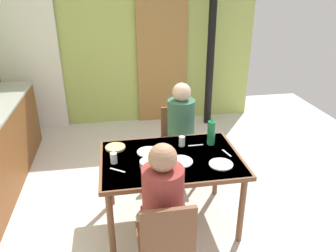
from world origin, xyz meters
name	(u,v)px	position (x,y,z in m)	size (l,w,h in m)	color
ground_plane	(146,224)	(0.00, 0.00, 0.00)	(7.02, 7.02, 0.00)	silver
wall_back	(125,43)	(0.00, 2.70, 1.29)	(4.16, 0.10, 2.59)	#A7B95C
door_wooden	(162,61)	(0.57, 2.62, 1.00)	(0.80, 0.05, 2.00)	olive
stove_pipe_column	(211,45)	(1.29, 2.35, 1.29)	(0.12, 0.12, 2.59)	black
curtain_panel	(29,61)	(-1.45, 2.60, 1.09)	(0.90, 0.03, 2.17)	white
dining_table	(171,165)	(0.25, 0.02, 0.65)	(1.28, 0.88, 0.73)	brown
chair_near_diner	(166,242)	(0.07, -0.78, 0.50)	(0.40, 0.40, 0.87)	brown
chair_far_diner	(179,139)	(0.48, 0.81, 0.50)	(0.40, 0.40, 0.87)	brown
person_near_diner	(163,198)	(0.07, -0.64, 0.78)	(0.30, 0.37, 0.77)	maroon
person_far_diner	(181,122)	(0.48, 0.67, 0.78)	(0.30, 0.37, 0.77)	#416F46
water_bottle_green_near	(211,132)	(0.68, 0.22, 0.86)	(0.08, 0.08, 0.28)	#207845
serving_bowl_center	(149,164)	(0.04, -0.11, 0.75)	(0.17, 0.17, 0.06)	beige
dinner_plate_near_left	(221,164)	(0.66, -0.18, 0.73)	(0.21, 0.21, 0.01)	white
dinner_plate_near_right	(180,161)	(0.32, -0.08, 0.73)	(0.22, 0.22, 0.01)	white
dinner_plate_far_center	(148,152)	(0.05, 0.15, 0.73)	(0.21, 0.21, 0.01)	white
drinking_glass_by_near_diner	(182,141)	(0.39, 0.23, 0.78)	(0.06, 0.06, 0.10)	silver
drinking_glass_by_far_diner	(114,158)	(-0.27, 0.01, 0.77)	(0.06, 0.06, 0.10)	silver
bread_plate_sliced	(115,147)	(-0.25, 0.28, 0.74)	(0.19, 0.19, 0.02)	#DBB77A
cutlery_knife_near	(227,153)	(0.78, 0.01, 0.73)	(0.15, 0.02, 0.00)	silver
cutlery_fork_near	(118,170)	(-0.24, -0.12, 0.73)	(0.15, 0.02, 0.00)	silver
cutlery_knife_far	(168,175)	(0.17, -0.28, 0.73)	(0.15, 0.02, 0.00)	silver
cutlery_fork_far	(196,145)	(0.53, 0.21, 0.73)	(0.15, 0.02, 0.00)	silver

